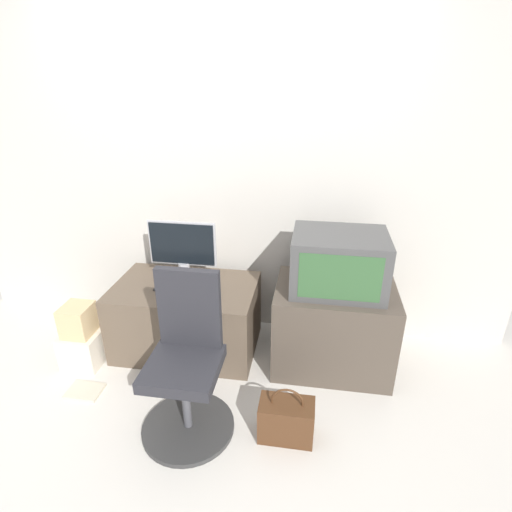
{
  "coord_description": "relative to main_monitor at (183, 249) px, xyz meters",
  "views": [
    {
      "loc": [
        0.68,
        -1.56,
        1.93
      ],
      "look_at": [
        0.29,
        0.95,
        0.78
      ],
      "focal_mm": 28.0,
      "sensor_mm": 36.0,
      "label": 1
    }
  ],
  "objects": [
    {
      "name": "crt_tv",
      "position": [
        1.13,
        -0.16,
        0.05
      ],
      "size": [
        0.61,
        0.47,
        0.39
      ],
      "color": "#474747",
      "rests_on": "side_stand"
    },
    {
      "name": "cardboard_box_lower",
      "position": [
        -0.65,
        -0.45,
        -0.64
      ],
      "size": [
        0.27,
        0.27,
        0.26
      ],
      "color": "beige",
      "rests_on": "ground_plane"
    },
    {
      "name": "main_monitor",
      "position": [
        0.0,
        0.0,
        0.0
      ],
      "size": [
        0.51,
        0.17,
        0.44
      ],
      "color": "#B2B2B7",
      "rests_on": "desk"
    },
    {
      "name": "desk",
      "position": [
        0.04,
        -0.14,
        -0.5
      ],
      "size": [
        1.04,
        0.64,
        0.53
      ],
      "color": "brown",
      "rests_on": "ground_plane"
    },
    {
      "name": "office_chair",
      "position": [
        0.28,
        -0.87,
        -0.37
      ],
      "size": [
        0.55,
        0.55,
        0.98
      ],
      "color": "#333333",
      "rests_on": "ground_plane"
    },
    {
      "name": "cardboard_box_upper",
      "position": [
        -0.65,
        -0.45,
        -0.4
      ],
      "size": [
        0.2,
        0.21,
        0.22
      ],
      "color": "#D1B27F",
      "rests_on": "cardboard_box_lower"
    },
    {
      "name": "mouse",
      "position": [
        0.21,
        -0.16,
        -0.22
      ],
      "size": [
        0.05,
        0.03,
        0.03
      ],
      "color": "black",
      "rests_on": "desk"
    },
    {
      "name": "ground_plane",
      "position": [
        0.28,
        -1.03,
        -0.77
      ],
      "size": [
        12.0,
        12.0,
        0.0
      ],
      "primitive_type": "plane",
      "color": "beige"
    },
    {
      "name": "handbag",
      "position": [
        0.87,
        -0.88,
        -0.64
      ],
      "size": [
        0.32,
        0.18,
        0.35
      ],
      "color": "#4C2D19",
      "rests_on": "ground_plane"
    },
    {
      "name": "side_stand",
      "position": [
        1.13,
        -0.16,
        -0.46
      ],
      "size": [
        0.82,
        0.58,
        0.62
      ],
      "color": "#4C4238",
      "rests_on": "ground_plane"
    },
    {
      "name": "keyboard",
      "position": [
        0.01,
        -0.18,
        -0.23
      ],
      "size": [
        0.32,
        0.13,
        0.01
      ],
      "color": "#2D2D2D",
      "rests_on": "desk"
    },
    {
      "name": "wall_back",
      "position": [
        0.28,
        0.29,
        0.53
      ],
      "size": [
        4.4,
        0.05,
        2.6
      ],
      "color": "beige",
      "rests_on": "ground_plane"
    },
    {
      "name": "book",
      "position": [
        -0.49,
        -0.74,
        -0.76
      ],
      "size": [
        0.22,
        0.17,
        0.02
      ],
      "color": "beige",
      "rests_on": "ground_plane"
    }
  ]
}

